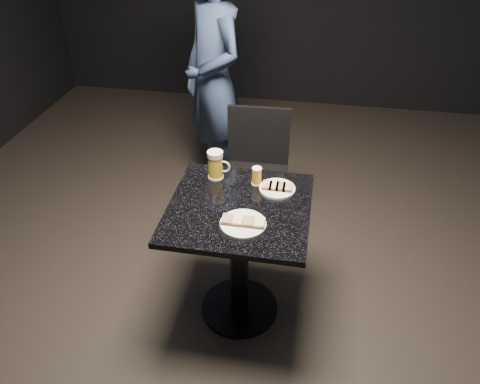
% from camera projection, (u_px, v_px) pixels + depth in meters
% --- Properties ---
extents(floor, '(6.00, 6.00, 0.00)m').
position_uv_depth(floor, '(239.00, 309.00, 2.74)').
color(floor, black).
rests_on(floor, ground).
extents(plate_large, '(0.22, 0.22, 0.01)m').
position_uv_depth(plate_large, '(243.00, 224.00, 2.18)').
color(plate_large, white).
rests_on(plate_large, table).
extents(plate_small, '(0.19, 0.19, 0.01)m').
position_uv_depth(plate_small, '(277.00, 189.00, 2.42)').
color(plate_small, white).
rests_on(plate_small, table).
extents(patron, '(0.74, 0.76, 1.76)m').
position_uv_depth(patron, '(214.00, 82.00, 3.30)').
color(patron, navy).
rests_on(patron, floor).
extents(table, '(0.70, 0.70, 0.75)m').
position_uv_depth(table, '(239.00, 243.00, 2.45)').
color(table, black).
rests_on(table, floor).
extents(beer_mug, '(0.12, 0.09, 0.16)m').
position_uv_depth(beer_mug, '(216.00, 165.00, 2.47)').
color(beer_mug, silver).
rests_on(beer_mug, table).
extents(beer_tumbler, '(0.06, 0.06, 0.10)m').
position_uv_depth(beer_tumbler, '(257.00, 176.00, 2.44)').
color(beer_tumbler, white).
rests_on(beer_tumbler, table).
extents(chair, '(0.42, 0.42, 0.87)m').
position_uv_depth(chair, '(256.00, 167.00, 3.08)').
color(chair, black).
rests_on(chair, floor).
extents(canapes_on_plate_large, '(0.20, 0.07, 0.02)m').
position_uv_depth(canapes_on_plate_large, '(243.00, 221.00, 2.17)').
color(canapes_on_plate_large, '#4C3521').
rests_on(canapes_on_plate_large, plate_large).
extents(canapes_on_plate_small, '(0.15, 0.07, 0.02)m').
position_uv_depth(canapes_on_plate_small, '(277.00, 186.00, 2.41)').
color(canapes_on_plate_small, '#4C3521').
rests_on(canapes_on_plate_small, plate_small).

